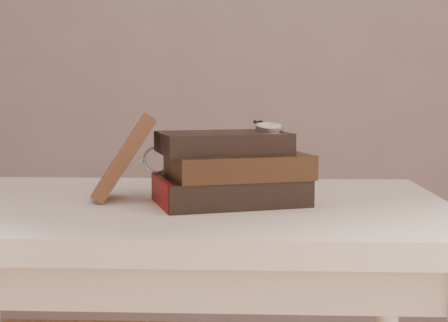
{
  "coord_description": "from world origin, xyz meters",
  "views": [
    {
      "loc": [
        0.15,
        -0.78,
        0.95
      ],
      "look_at": [
        0.1,
        0.34,
        0.82
      ],
      "focal_mm": 50.92,
      "sensor_mm": 36.0,
      "label": 1
    }
  ],
  "objects": [
    {
      "name": "eyeglasses",
      "position": [
        -0.0,
        0.39,
        0.82
      ],
      "size": [
        0.14,
        0.15,
        0.05
      ],
      "color": "silver",
      "rests_on": "book_stack"
    },
    {
      "name": "book_stack",
      "position": [
        0.11,
        0.34,
        0.81
      ],
      "size": [
        0.3,
        0.24,
        0.13
      ],
      "color": "black",
      "rests_on": "table"
    },
    {
      "name": "pocket_watch",
      "position": [
        0.18,
        0.35,
        0.88
      ],
      "size": [
        0.07,
        0.16,
        0.02
      ],
      "color": "silver",
      "rests_on": "book_stack"
    },
    {
      "name": "table",
      "position": [
        0.0,
        0.35,
        0.66
      ],
      "size": [
        1.0,
        0.6,
        0.75
      ],
      "color": "silver",
      "rests_on": "ground"
    },
    {
      "name": "journal",
      "position": [
        -0.08,
        0.36,
        0.83
      ],
      "size": [
        0.13,
        0.12,
        0.16
      ],
      "primitive_type": "cube",
      "rotation": [
        0.0,
        0.59,
        0.16
      ],
      "color": "#3E2517",
      "rests_on": "table"
    }
  ]
}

